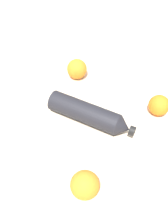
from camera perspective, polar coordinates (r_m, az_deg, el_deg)
ground_plane at (r=0.85m, az=0.96°, el=-3.47°), size 2.40×2.40×0.00m
water_bottle at (r=0.84m, az=1.32°, el=-0.52°), size 0.22×0.29×0.07m
orange_0 at (r=0.69m, az=0.21°, el=-16.57°), size 0.08×0.08×0.08m
orange_1 at (r=1.02m, az=-1.65°, el=9.96°), size 0.08×0.08×0.08m
orange_2 at (r=0.91m, az=17.02°, el=1.49°), size 0.08×0.08×0.08m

